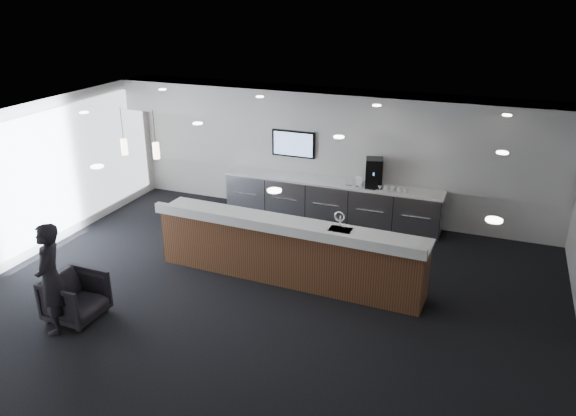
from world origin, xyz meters
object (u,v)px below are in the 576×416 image
at_px(coffee_machine, 374,173).
at_px(lounge_guest, 51,279).
at_px(armchair, 76,297).
at_px(service_counter, 288,251).

height_order(coffee_machine, lounge_guest, lounge_guest).
xyz_separation_m(coffee_machine, armchair, (-3.58, -5.42, -0.88)).
bearing_deg(service_counter, coffee_machine, 75.91).
bearing_deg(armchair, service_counter, -46.59).
xyz_separation_m(service_counter, lounge_guest, (-2.79, -2.83, 0.33)).
xyz_separation_m(armchair, lounge_guest, (-0.06, -0.37, 0.52)).
xyz_separation_m(coffee_machine, lounge_guest, (-3.65, -5.79, -0.36)).
xyz_separation_m(service_counter, armchair, (-2.72, -2.47, -0.19)).
distance_m(service_counter, coffee_machine, 3.15).
distance_m(armchair, lounge_guest, 0.64).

